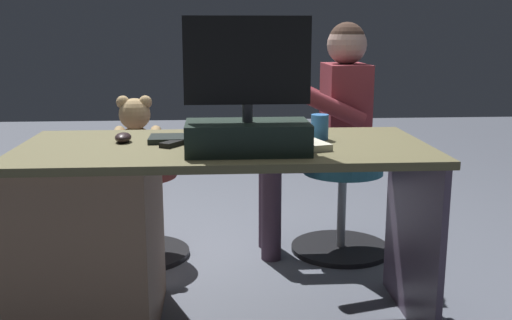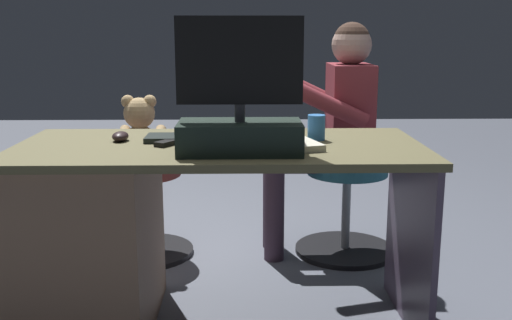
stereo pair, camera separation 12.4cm
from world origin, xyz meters
name	(u,v)px [view 1 (the left image)]	position (x,y,z in m)	size (l,w,h in m)	color
ground_plane	(225,281)	(0.00, 0.00, 0.00)	(10.00, 10.00, 0.00)	#575C69
desk	(121,232)	(0.39, 0.40, 0.38)	(1.49, 0.70, 0.71)	brown
monitor	(247,118)	(-0.08, 0.55, 0.83)	(0.42, 0.23, 0.46)	black
keyboard	(205,138)	(0.07, 0.33, 0.72)	(0.42, 0.14, 0.02)	black
computer_mouse	(123,137)	(0.38, 0.33, 0.73)	(0.06, 0.10, 0.04)	#2B1E20
cup	(320,127)	(-0.37, 0.32, 0.76)	(0.07, 0.07, 0.10)	#3372BF
tv_remote	(176,143)	(0.17, 0.40, 0.72)	(0.04, 0.15, 0.02)	black
notebook_binder	(286,143)	(-0.22, 0.44, 0.73)	(0.22, 0.30, 0.02)	beige
office_chair_teddy	(139,205)	(0.42, -0.34, 0.27)	(0.49, 0.49, 0.47)	black
teddy_bear	(136,133)	(0.42, -0.36, 0.63)	(0.23, 0.24, 0.34)	tan
visitor_chair	(342,201)	(-0.61, -0.35, 0.27)	(0.51, 0.51, 0.47)	black
person	(327,119)	(-0.52, -0.35, 0.69)	(0.52, 0.47, 1.16)	maroon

